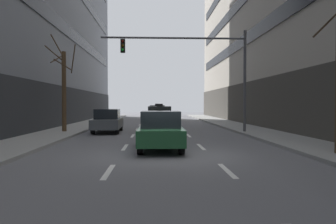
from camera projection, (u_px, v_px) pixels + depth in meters
name	position (u px, v px, depth m)	size (l,w,h in m)	color
ground_plane	(165.00, 154.00, 11.86)	(120.00, 120.00, 0.00)	slate
sidewalk_right	(332.00, 151.00, 12.14)	(2.90, 80.00, 0.14)	gray
lane_stripe_l1_s3	(108.00, 172.00, 8.79)	(0.16, 2.00, 0.01)	silver
lane_stripe_l1_s4	(125.00, 147.00, 13.78)	(0.16, 2.00, 0.01)	silver
lane_stripe_l1_s5	(133.00, 136.00, 18.78)	(0.16, 2.00, 0.01)	silver
lane_stripe_l1_s6	(137.00, 129.00, 23.77)	(0.16, 2.00, 0.01)	silver
lane_stripe_l1_s7	(140.00, 125.00, 28.77)	(0.16, 2.00, 0.01)	silver
lane_stripe_l1_s8	(142.00, 122.00, 33.76)	(0.16, 2.00, 0.01)	silver
lane_stripe_l1_s9	(144.00, 120.00, 38.75)	(0.16, 2.00, 0.01)	silver
lane_stripe_l1_s10	(145.00, 118.00, 43.75)	(0.16, 2.00, 0.01)	silver
lane_stripe_l2_s3	(227.00, 170.00, 8.94)	(0.16, 2.00, 0.01)	silver
lane_stripe_l2_s4	(201.00, 147.00, 13.93)	(0.16, 2.00, 0.01)	silver
lane_stripe_l2_s5	(189.00, 135.00, 18.92)	(0.16, 2.00, 0.01)	silver
lane_stripe_l2_s6	(181.00, 129.00, 23.92)	(0.16, 2.00, 0.01)	silver
lane_stripe_l2_s7	(177.00, 125.00, 28.91)	(0.16, 2.00, 0.01)	silver
lane_stripe_l2_s8	(173.00, 122.00, 33.91)	(0.16, 2.00, 0.01)	silver
lane_stripe_l2_s9	(171.00, 119.00, 38.90)	(0.16, 2.00, 0.01)	silver
lane_stripe_l2_s10	(169.00, 118.00, 43.89)	(0.16, 2.00, 0.01)	silver
taxi_driving_0	(160.00, 118.00, 23.86)	(2.05, 4.64, 1.91)	black
car_driving_1	(160.00, 131.00, 13.07)	(1.81, 4.26, 1.59)	black
car_driving_2	(108.00, 121.00, 20.95)	(1.80, 4.17, 1.55)	black
taxi_driving_3	(157.00, 113.00, 37.65)	(2.10, 4.72, 1.94)	black
traffic_signal_0	(201.00, 61.00, 20.03)	(9.17, 0.34, 6.42)	#4C4C51
street_tree_1	(64.00, 88.00, 20.21)	(1.99, 1.99, 6.13)	#4C3823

